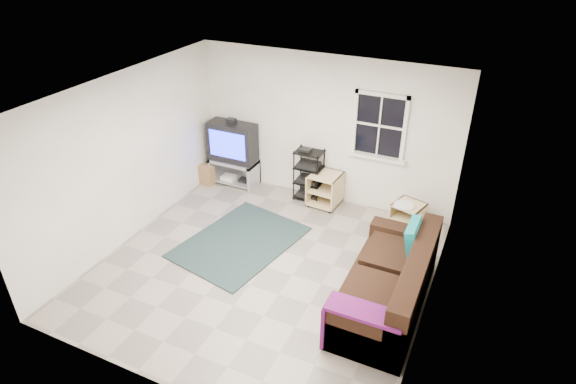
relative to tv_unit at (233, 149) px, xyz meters
The scene contains 8 objects.
room 2.76m from the tv_unit, ahead, with size 4.60×4.62×4.60m.
tv_unit is the anchor object (origin of this frame).
av_rack 1.54m from the tv_unit, ahead, with size 0.48×0.35×0.97m.
side_table_left 1.90m from the tv_unit, ahead, with size 0.55×0.55×0.61m.
side_table_right 3.40m from the tv_unit, ahead, with size 0.55×0.55×0.52m.
sofa 4.13m from the tv_unit, 30.67° to the right, with size 0.96×2.15×0.98m.
shag_rug 2.11m from the tv_unit, 57.41° to the right, with size 1.43×1.96×0.02m, color black.
paper_bag 0.75m from the tv_unit, 150.75° to the right, with size 0.27×0.17×0.39m, color olive.
Camera 1 is at (2.66, -4.92, 4.47)m, focal length 30.00 mm.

